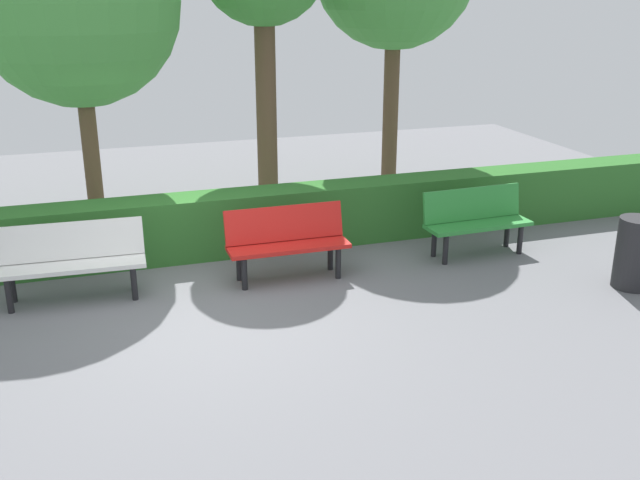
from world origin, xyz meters
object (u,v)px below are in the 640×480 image
at_px(bench_green, 476,219).
at_px(trash_bin, 635,253).
at_px(bench_red, 287,240).
at_px(tree_far, 75,2).
at_px(bench_white, 71,258).

distance_m(bench_green, trash_bin, 1.98).
xyz_separation_m(bench_red, tree_far, (2.11, -2.29, 2.66)).
bearing_deg(tree_far, trash_bin, 146.79).
distance_m(bench_red, bench_white, 2.46).
bearing_deg(bench_green, trash_bin, 125.08).
xyz_separation_m(bench_green, bench_white, (5.02, -0.10, 0.00)).
relative_size(tree_far, trash_bin, 5.36).
height_order(tree_far, trash_bin, tree_far).
height_order(bench_green, bench_red, bench_green).
height_order(bench_red, tree_far, tree_far).
distance_m(bench_red, tree_far, 4.10).
height_order(bench_white, tree_far, tree_far).
relative_size(bench_green, bench_white, 0.87).
relative_size(bench_white, trash_bin, 1.94).
bearing_deg(trash_bin, bench_green, -52.90).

